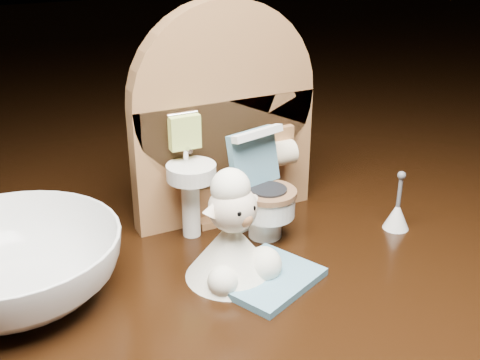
# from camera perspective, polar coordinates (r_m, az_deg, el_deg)

# --- Properties ---
(backdrop_panel) EXTENTS (0.13, 0.05, 0.15)m
(backdrop_panel) POSITION_cam_1_polar(r_m,az_deg,el_deg) (0.41, -1.56, 5.04)
(backdrop_panel) COLOR #98663B
(backdrop_panel) RESTS_ON ground
(toy_toilet) EXTENTS (0.04, 0.05, 0.07)m
(toy_toilet) POSITION_cam_1_polar(r_m,az_deg,el_deg) (0.40, 1.79, -1.54)
(toy_toilet) COLOR white
(toy_toilet) RESTS_ON ground
(bath_mat) EXTENTS (0.07, 0.07, 0.00)m
(bath_mat) POSITION_cam_1_polar(r_m,az_deg,el_deg) (0.36, 2.61, -9.28)
(bath_mat) COLOR teal
(bath_mat) RESTS_ON ground
(toilet_brush) EXTENTS (0.02, 0.02, 0.04)m
(toilet_brush) POSITION_cam_1_polar(r_m,az_deg,el_deg) (0.42, 14.67, -3.09)
(toilet_brush) COLOR white
(toilet_brush) RESTS_ON ground
(plush_lamb) EXTENTS (0.05, 0.05, 0.07)m
(plush_lamb) POSITION_cam_1_polar(r_m,az_deg,el_deg) (0.35, -0.66, -5.76)
(plush_lamb) COLOR white
(plush_lamb) RESTS_ON ground
(ceramic_bowl) EXTENTS (0.15, 0.15, 0.04)m
(ceramic_bowl) POSITION_cam_1_polar(r_m,az_deg,el_deg) (0.36, -20.68, -7.72)
(ceramic_bowl) COLOR white
(ceramic_bowl) RESTS_ON ground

